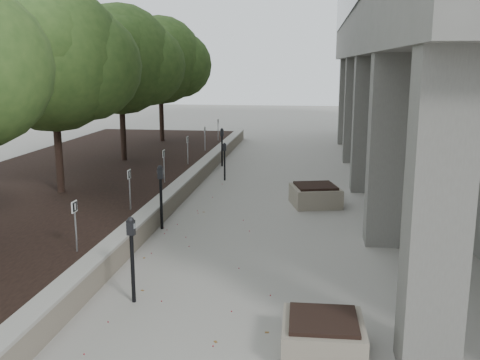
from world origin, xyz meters
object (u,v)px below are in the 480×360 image
Objects in this scene: parking_meter_3 at (161,197)px; crabapple_tree_3 at (54,90)px; parking_meter_5 at (222,147)px; crabapple_tree_5 at (160,79)px; parking_meter_2 at (132,260)px; parking_meter_4 at (225,162)px; planter_front at (323,335)px; crabapple_tree_4 at (121,83)px; planter_back at (315,195)px.

crabapple_tree_3 is at bearing 143.55° from parking_meter_3.
crabapple_tree_5 is at bearing 119.57° from parking_meter_5.
crabapple_tree_5 reaches higher than parking_meter_2.
parking_meter_4 is 11.13m from planter_front.
crabapple_tree_3 is 5.00m from crabapple_tree_4.
planter_front is (6.91, -11.82, -2.87)m from crabapple_tree_4.
parking_meter_3 reaches higher than planter_front.
crabapple_tree_3 is at bearing -133.83° from parking_meter_4.
parking_meter_5 reaches higher than parking_meter_4.
parking_meter_3 is (3.25, -11.67, -2.36)m from crabapple_tree_5.
planter_back is at bearing -69.86° from parking_meter_5.
planter_front is at bearing -67.68° from crabapple_tree_5.
parking_meter_5 reaches higher than parking_meter_2.
crabapple_tree_4 is 3.79× the size of parking_meter_2.
crabapple_tree_4 is at bearing 164.45° from parking_meter_4.
crabapple_tree_5 reaches higher than planter_front.
planter_front is at bearing -15.13° from parking_meter_2.
crabapple_tree_4 is 7.78m from parking_meter_3.
crabapple_tree_3 is 3.59× the size of parking_meter_3.
parking_meter_2 is at bearing -76.00° from crabapple_tree_5.
parking_meter_3 is 1.41× the size of planter_front.
crabapple_tree_3 is 7.25m from parking_meter_2.
crabapple_tree_5 is 16.28m from parking_meter_2.
parking_meter_2 is 7.26m from planter_back.
parking_meter_2 reaches higher than parking_meter_4.
planter_back is at bearing -30.36° from crabapple_tree_4.
planter_front is (3.58, -13.18, -0.47)m from parking_meter_5.
parking_meter_2 is 3.28m from planter_front.
planter_back is (2.96, -2.85, -0.34)m from parking_meter_4.
parking_meter_2 is (3.89, -10.62, -2.40)m from crabapple_tree_4.
planter_front is (6.91, -6.82, -2.87)m from crabapple_tree_3.
crabapple_tree_3 is at bearing 135.35° from planter_front.
crabapple_tree_5 is at bearing 127.12° from planter_back.
parking_meter_2 is at bearing -90.07° from parking_meter_3.
crabapple_tree_5 is 3.79× the size of parking_meter_2.
planter_back is (6.80, -3.98, -2.83)m from crabapple_tree_4.
crabapple_tree_4 is at bearing -90.00° from crabapple_tree_5.
parking_meter_3 is (-0.64, 3.95, 0.04)m from parking_meter_2.
crabapple_tree_5 reaches higher than parking_meter_5.
crabapple_tree_3 is 5.99m from parking_meter_4.
parking_meter_3 is at bearing -142.86° from planter_back.
planter_back is at bearing 27.82° from parking_meter_3.
parking_meter_3 reaches higher than parking_meter_5.
parking_meter_3 is 1.23× the size of planter_back.
planter_back is at bearing 8.54° from crabapple_tree_3.
parking_meter_2 reaches higher than planter_back.
planter_front is at bearing -89.20° from planter_back.
parking_meter_4 is (-0.06, 9.49, -0.09)m from parking_meter_2.
crabapple_tree_4 is 4.43× the size of planter_back.
crabapple_tree_4 is at bearing 116.75° from parking_meter_2.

